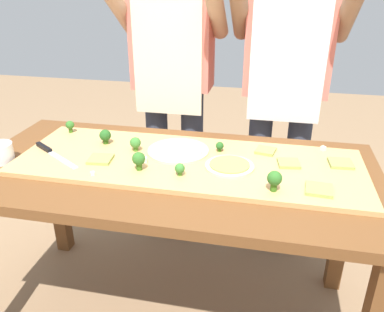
% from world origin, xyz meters
% --- Properties ---
extents(ground_plane, '(8.00, 8.00, 0.00)m').
position_xyz_m(ground_plane, '(0.00, 0.00, 0.00)').
color(ground_plane, '#896B4C').
extents(prep_table, '(1.59, 0.78, 0.76)m').
position_xyz_m(prep_table, '(0.00, 0.00, 0.65)').
color(prep_table, brown).
rests_on(prep_table, ground).
extents(cutting_board, '(1.35, 0.48, 0.02)m').
position_xyz_m(cutting_board, '(0.06, 0.04, 0.77)').
color(cutting_board, tan).
rests_on(cutting_board, prep_table).
extents(chefs_knife, '(0.27, 0.19, 0.02)m').
position_xyz_m(chefs_knife, '(-0.51, -0.01, 0.78)').
color(chefs_knife, '#B7BABF').
rests_on(chefs_knife, cutting_board).
extents(pizza_whole_cheese_artichoke, '(0.25, 0.25, 0.02)m').
position_xyz_m(pizza_whole_cheese_artichoke, '(-0.00, 0.10, 0.78)').
color(pizza_whole_cheese_artichoke, beige).
rests_on(pizza_whole_cheese_artichoke, cutting_board).
extents(pizza_whole_pesto_green, '(0.19, 0.19, 0.02)m').
position_xyz_m(pizza_whole_pesto_green, '(0.22, 0.01, 0.78)').
color(pizza_whole_pesto_green, beige).
rests_on(pizza_whole_pesto_green, cutting_board).
extents(pizza_slice_center, '(0.09, 0.09, 0.01)m').
position_xyz_m(pizza_slice_center, '(0.44, 0.08, 0.78)').
color(pizza_slice_center, '#899E4C').
rests_on(pizza_slice_center, cutting_board).
extents(pizza_slice_far_right, '(0.09, 0.09, 0.01)m').
position_xyz_m(pizza_slice_far_right, '(0.35, 0.18, 0.78)').
color(pizza_slice_far_right, '#899E4C').
rests_on(pizza_slice_far_right, cutting_board).
extents(pizza_slice_far_left, '(0.09, 0.09, 0.01)m').
position_xyz_m(pizza_slice_far_left, '(0.64, 0.12, 0.78)').
color(pizza_slice_far_left, '#899E4C').
rests_on(pizza_slice_far_left, cutting_board).
extents(pizza_slice_near_right, '(0.10, 0.10, 0.01)m').
position_xyz_m(pizza_slice_near_right, '(0.54, -0.11, 0.78)').
color(pizza_slice_near_right, '#899E4C').
rests_on(pizza_slice_near_right, cutting_board).
extents(pizza_slice_near_left, '(0.10, 0.10, 0.01)m').
position_xyz_m(pizza_slice_near_left, '(-0.28, -0.04, 0.78)').
color(pizza_slice_near_left, '#899E4C').
rests_on(pizza_slice_near_left, cutting_board).
extents(broccoli_floret_front_right, '(0.05, 0.05, 0.07)m').
position_xyz_m(broccoli_floret_front_right, '(0.39, -0.14, 0.82)').
color(broccoli_floret_front_right, '#366618').
rests_on(broccoli_floret_front_right, cutting_board).
extents(broccoli_floret_center_left, '(0.04, 0.04, 0.06)m').
position_xyz_m(broccoli_floret_center_left, '(-0.54, 0.21, 0.81)').
color(broccoli_floret_center_left, '#366618').
rests_on(broccoli_floret_center_left, cutting_board).
extents(broccoli_floret_back_left, '(0.05, 0.05, 0.06)m').
position_xyz_m(broccoli_floret_back_left, '(-0.33, 0.12, 0.81)').
color(broccoli_floret_back_left, '#2C5915').
rests_on(broccoli_floret_back_left, cutting_board).
extents(broccoli_floret_front_mid, '(0.03, 0.03, 0.04)m').
position_xyz_m(broccoli_floret_front_mid, '(0.17, 0.14, 0.80)').
color(broccoli_floret_front_mid, '#2C5915').
rests_on(broccoli_floret_front_mid, cutting_board).
extents(broccoli_floret_back_right, '(0.05, 0.05, 0.06)m').
position_xyz_m(broccoli_floret_back_right, '(-0.17, 0.08, 0.81)').
color(broccoli_floret_back_right, '#3F7220').
rests_on(broccoli_floret_back_right, cutting_board).
extents(broccoli_floret_front_left, '(0.04, 0.04, 0.05)m').
position_xyz_m(broccoli_floret_front_left, '(0.05, -0.09, 0.80)').
color(broccoli_floret_front_left, '#3F7220').
rests_on(broccoli_floret_front_left, cutting_board).
extents(broccoli_floret_center_right, '(0.05, 0.05, 0.07)m').
position_xyz_m(broccoli_floret_center_right, '(-0.10, -0.08, 0.82)').
color(broccoli_floret_center_right, '#366618').
rests_on(broccoli_floret_center_right, cutting_board).
extents(cheese_crumble_a, '(0.02, 0.02, 0.01)m').
position_xyz_m(cheese_crumble_a, '(-0.26, -0.16, 0.78)').
color(cheese_crumble_a, silver).
rests_on(cheese_crumble_a, cutting_board).
extents(cheese_crumble_b, '(0.02, 0.02, 0.02)m').
position_xyz_m(cheese_crumble_b, '(0.58, 0.24, 0.78)').
color(cheese_crumble_b, silver).
rests_on(cheese_crumble_b, cutting_board).
extents(cheese_crumble_c, '(0.03, 0.03, 0.02)m').
position_xyz_m(cheese_crumble_c, '(-0.11, -0.02, 0.79)').
color(cheese_crumble_c, silver).
rests_on(cheese_crumble_c, cutting_board).
extents(flour_cup, '(0.10, 0.10, 0.08)m').
position_xyz_m(flour_cup, '(-0.68, -0.09, 0.79)').
color(flour_cup, white).
rests_on(flour_cup, prep_table).
extents(cook_left, '(0.54, 0.39, 1.67)m').
position_xyz_m(cook_left, '(-0.15, 0.62, 1.00)').
color(cook_left, '#333847').
rests_on(cook_left, ground).
extents(cook_right, '(0.54, 0.39, 1.67)m').
position_xyz_m(cook_right, '(0.41, 0.62, 1.00)').
color(cook_right, '#333847').
rests_on(cook_right, ground).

